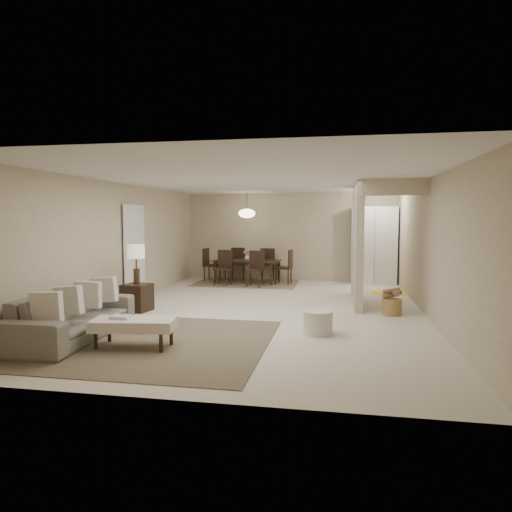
% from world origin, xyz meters
% --- Properties ---
extents(floor, '(9.00, 9.00, 0.00)m').
position_xyz_m(floor, '(0.00, 0.00, 0.00)').
color(floor, beige).
rests_on(floor, ground).
extents(ceiling, '(9.00, 9.00, 0.00)m').
position_xyz_m(ceiling, '(0.00, 0.00, 2.50)').
color(ceiling, white).
rests_on(ceiling, back_wall).
extents(back_wall, '(6.00, 0.00, 6.00)m').
position_xyz_m(back_wall, '(0.00, 4.50, 1.25)').
color(back_wall, tan).
rests_on(back_wall, floor).
extents(left_wall, '(0.00, 9.00, 9.00)m').
position_xyz_m(left_wall, '(-3.00, 0.00, 1.25)').
color(left_wall, tan).
rests_on(left_wall, floor).
extents(right_wall, '(0.00, 9.00, 9.00)m').
position_xyz_m(right_wall, '(3.00, 0.00, 1.25)').
color(right_wall, tan).
rests_on(right_wall, floor).
extents(partition, '(0.15, 2.50, 2.50)m').
position_xyz_m(partition, '(1.80, 1.25, 1.25)').
color(partition, tan).
rests_on(partition, floor).
extents(doorway, '(0.04, 0.90, 2.04)m').
position_xyz_m(doorway, '(-2.97, 0.60, 1.02)').
color(doorway, black).
rests_on(doorway, floor).
extents(pantry_cabinet, '(1.20, 0.55, 2.10)m').
position_xyz_m(pantry_cabinet, '(2.35, 4.15, 1.05)').
color(pantry_cabinet, silver).
rests_on(pantry_cabinet, floor).
extents(flush_light, '(0.44, 0.44, 0.05)m').
position_xyz_m(flush_light, '(2.30, 3.20, 2.46)').
color(flush_light, white).
rests_on(flush_light, ceiling).
extents(living_rug, '(3.20, 3.20, 0.01)m').
position_xyz_m(living_rug, '(-1.15, -2.56, 0.01)').
color(living_rug, brown).
rests_on(living_rug, floor).
extents(sofa, '(2.41, 1.03, 0.69)m').
position_xyz_m(sofa, '(-2.45, -2.56, 0.35)').
color(sofa, slate).
rests_on(sofa, floor).
extents(ottoman_bench, '(1.19, 0.68, 0.40)m').
position_xyz_m(ottoman_bench, '(-1.35, -2.86, 0.32)').
color(ottoman_bench, white).
rests_on(ottoman_bench, living_rug).
extents(side_table, '(0.54, 0.54, 0.52)m').
position_xyz_m(side_table, '(-2.40, -0.50, 0.26)').
color(side_table, black).
rests_on(side_table, floor).
extents(table_lamp, '(0.32, 0.32, 0.76)m').
position_xyz_m(table_lamp, '(-2.40, -0.50, 1.08)').
color(table_lamp, '#442F1D').
rests_on(table_lamp, side_table).
extents(round_pouf, '(0.46, 0.46, 0.36)m').
position_xyz_m(round_pouf, '(1.11, -1.65, 0.18)').
color(round_pouf, white).
rests_on(round_pouf, floor).
extents(wicker_basket, '(0.45, 0.45, 0.30)m').
position_xyz_m(wicker_basket, '(2.40, 0.00, 0.15)').
color(wicker_basket, olive).
rests_on(wicker_basket, floor).
extents(dining_rug, '(2.80, 2.10, 0.01)m').
position_xyz_m(dining_rug, '(-1.09, 3.70, 0.01)').
color(dining_rug, brown).
rests_on(dining_rug, floor).
extents(dining_table, '(1.88, 1.20, 0.62)m').
position_xyz_m(dining_table, '(-1.09, 3.70, 0.31)').
color(dining_table, black).
rests_on(dining_table, dining_rug).
extents(dining_chairs, '(2.54, 1.96, 0.94)m').
position_xyz_m(dining_chairs, '(-1.09, 3.70, 0.47)').
color(dining_chairs, black).
rests_on(dining_chairs, dining_rug).
extents(vase, '(0.17, 0.17, 0.16)m').
position_xyz_m(vase, '(-1.09, 3.70, 0.70)').
color(vase, white).
rests_on(vase, dining_table).
extents(yellow_mat, '(0.96, 0.62, 0.01)m').
position_xyz_m(yellow_mat, '(2.69, 2.62, 0.01)').
color(yellow_mat, yellow).
rests_on(yellow_mat, floor).
extents(pendant_light, '(0.46, 0.46, 0.71)m').
position_xyz_m(pendant_light, '(-1.09, 3.70, 1.92)').
color(pendant_light, '#442F1D').
rests_on(pendant_light, ceiling).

